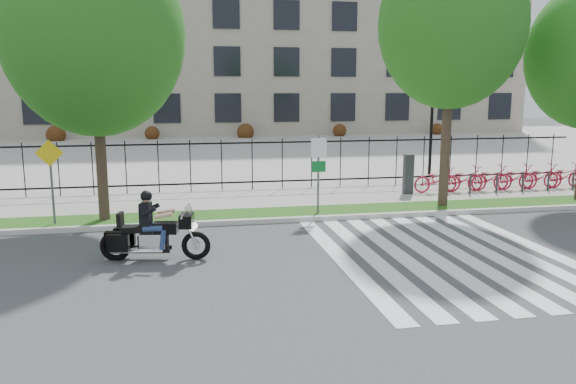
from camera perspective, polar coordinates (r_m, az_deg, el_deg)
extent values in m
plane|color=#3C3C3E|center=(13.27, -3.65, -7.45)|extent=(120.00, 120.00, 0.00)
cube|color=beige|center=(17.18, -5.41, -3.06)|extent=(60.00, 0.20, 0.15)
cube|color=#224C13|center=(18.00, -5.67, -2.44)|extent=(60.00, 1.50, 0.15)
cube|color=gray|center=(20.44, -6.33, -0.90)|extent=(60.00, 3.50, 0.15)
cube|color=gray|center=(37.78, -8.53, 4.21)|extent=(80.00, 34.00, 0.10)
cube|color=gray|center=(57.86, -9.73, 16.18)|extent=(60.00, 20.00, 20.00)
cylinder|color=black|center=(27.21, 14.33, 5.75)|extent=(0.14, 0.14, 4.00)
cylinder|color=black|center=(27.13, 14.51, 9.75)|extent=(0.06, 0.70, 0.70)
sphere|color=white|center=(26.98, 13.84, 9.99)|extent=(0.36, 0.36, 0.36)
sphere|color=white|center=(27.28, 15.20, 9.93)|extent=(0.36, 0.36, 0.36)
cylinder|color=#34231C|center=(17.75, -18.47, 3.62)|extent=(0.32, 0.32, 3.96)
ellipsoid|color=#1B5513|center=(17.71, -19.15, 15.09)|extent=(5.24, 5.24, 6.02)
cylinder|color=#34231C|center=(19.64, 15.73, 5.24)|extent=(0.32, 0.32, 4.55)
ellipsoid|color=#1B5513|center=(19.68, 16.29, 16.03)|extent=(4.75, 4.75, 5.46)
cube|color=#2D2D33|center=(21.71, 12.12, 1.80)|extent=(0.35, 0.25, 1.50)
imported|color=#B91631|center=(22.24, 14.95, 1.23)|extent=(1.90, 0.66, 1.00)
cylinder|color=#2D2D33|center=(21.82, 15.50, 0.64)|extent=(0.08, 0.08, 0.70)
imported|color=#B91631|center=(22.74, 17.45, 1.30)|extent=(1.90, 0.66, 1.00)
cylinder|color=#2D2D33|center=(22.33, 18.03, 0.72)|extent=(0.08, 0.08, 0.70)
imported|color=#B91631|center=(23.28, 19.83, 1.36)|extent=(1.90, 0.66, 1.00)
cylinder|color=#2D2D33|center=(22.88, 20.44, 0.80)|extent=(0.08, 0.08, 0.70)
imported|color=#B91631|center=(23.86, 22.10, 1.42)|extent=(1.90, 0.66, 1.00)
cylinder|color=#2D2D33|center=(23.47, 22.74, 0.87)|extent=(0.08, 0.08, 0.70)
imported|color=#B91631|center=(24.47, 24.27, 1.47)|extent=(1.90, 0.66, 1.00)
cylinder|color=#2D2D33|center=(24.09, 24.92, 0.94)|extent=(0.08, 0.08, 0.70)
imported|color=#B91631|center=(25.12, 26.32, 1.52)|extent=(1.90, 0.66, 1.00)
cylinder|color=#2D2D33|center=(24.75, 26.99, 1.00)|extent=(0.08, 0.08, 0.70)
cylinder|color=#59595B|center=(17.87, 3.09, 1.82)|extent=(0.07, 0.07, 2.50)
cube|color=white|center=(17.72, 3.15, 4.52)|extent=(0.50, 0.03, 0.60)
cube|color=#0C6626|center=(17.79, 3.13, 2.60)|extent=(0.45, 0.03, 0.35)
cylinder|color=#59595B|center=(17.74, -22.86, 0.79)|extent=(0.07, 0.07, 2.40)
cube|color=yellow|center=(17.59, -23.10, 3.66)|extent=(0.78, 0.03, 0.78)
torus|color=black|center=(13.78, -9.33, -5.39)|extent=(0.71, 0.24, 0.70)
torus|color=black|center=(14.17, -17.14, -5.28)|extent=(0.76, 0.27, 0.74)
cube|color=black|center=(13.65, -10.25, -2.87)|extent=(0.39, 0.60, 0.31)
cube|color=#26262B|center=(13.59, -9.99, -1.91)|extent=(0.23, 0.53, 0.31)
cube|color=silver|center=(13.92, -13.51, -4.90)|extent=(0.66, 0.44, 0.41)
cube|color=black|center=(13.78, -12.33, -3.57)|extent=(0.61, 0.43, 0.26)
cube|color=black|center=(13.92, -15.01, -3.63)|extent=(0.76, 0.48, 0.14)
cube|color=black|center=(13.97, -16.68, -2.72)|extent=(0.16, 0.36, 0.35)
cube|color=black|center=(13.80, -16.90, -4.98)|extent=(0.53, 0.24, 0.41)
cube|color=black|center=(14.37, -16.26, -4.34)|extent=(0.53, 0.24, 0.41)
cube|color=black|center=(13.79, -14.26, -2.16)|extent=(0.31, 0.44, 0.53)
sphere|color=tan|center=(13.71, -14.20, -0.58)|extent=(0.23, 0.23, 0.23)
sphere|color=black|center=(13.70, -14.21, -0.41)|extent=(0.27, 0.27, 0.27)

